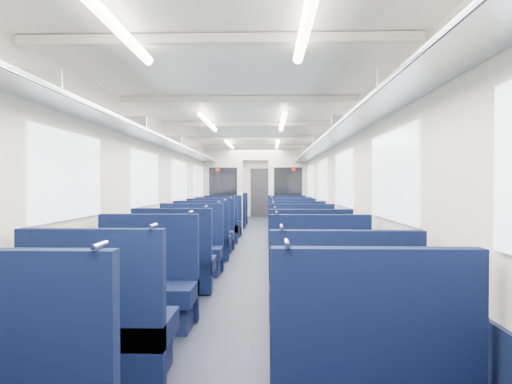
# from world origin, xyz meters

# --- Properties ---
(floor) EXTENTS (2.80, 18.00, 0.01)m
(floor) POSITION_xyz_m (0.00, 0.00, 0.00)
(floor) COLOR black
(floor) RESTS_ON ground
(ceiling) EXTENTS (2.80, 18.00, 0.01)m
(ceiling) POSITION_xyz_m (0.00, 0.00, 2.35)
(ceiling) COLOR silver
(ceiling) RESTS_ON wall_left
(wall_left) EXTENTS (0.02, 18.00, 2.35)m
(wall_left) POSITION_xyz_m (-1.40, 0.00, 1.18)
(wall_left) COLOR beige
(wall_left) RESTS_ON floor
(dado_left) EXTENTS (0.03, 17.90, 0.70)m
(dado_left) POSITION_xyz_m (-1.39, 0.00, 0.35)
(dado_left) COLOR black
(dado_left) RESTS_ON floor
(wall_right) EXTENTS (0.02, 18.00, 2.35)m
(wall_right) POSITION_xyz_m (1.40, 0.00, 1.18)
(wall_right) COLOR beige
(wall_right) RESTS_ON floor
(dado_right) EXTENTS (0.03, 17.90, 0.70)m
(dado_right) POSITION_xyz_m (1.39, 0.00, 0.35)
(dado_right) COLOR black
(dado_right) RESTS_ON floor
(wall_far) EXTENTS (2.80, 0.02, 2.35)m
(wall_far) POSITION_xyz_m (0.00, 9.00, 1.18)
(wall_far) COLOR beige
(wall_far) RESTS_ON floor
(luggage_rack_left) EXTENTS (0.36, 17.40, 0.18)m
(luggage_rack_left) POSITION_xyz_m (-1.21, 0.00, 1.97)
(luggage_rack_left) COLOR #B2B5BA
(luggage_rack_left) RESTS_ON wall_left
(luggage_rack_right) EXTENTS (0.36, 17.40, 0.18)m
(luggage_rack_right) POSITION_xyz_m (1.21, 0.00, 1.97)
(luggage_rack_right) COLOR #B2B5BA
(luggage_rack_right) RESTS_ON wall_right
(windows) EXTENTS (2.78, 15.60, 0.75)m
(windows) POSITION_xyz_m (0.00, -0.46, 1.42)
(windows) COLOR white
(windows) RESTS_ON wall_left
(ceiling_fittings) EXTENTS (2.70, 16.06, 0.11)m
(ceiling_fittings) POSITION_xyz_m (0.00, -0.26, 2.29)
(ceiling_fittings) COLOR beige
(ceiling_fittings) RESTS_ON ceiling
(end_door) EXTENTS (0.75, 0.06, 2.00)m
(end_door) POSITION_xyz_m (0.00, 8.94, 1.00)
(end_door) COLOR black
(end_door) RESTS_ON floor
(bulkhead) EXTENTS (2.80, 0.10, 2.35)m
(bulkhead) POSITION_xyz_m (-0.00, 2.73, 1.23)
(bulkhead) COLOR beige
(bulkhead) RESTS_ON floor
(seat_4) EXTENTS (0.97, 0.54, 1.09)m
(seat_4) POSITION_xyz_m (-0.83, -5.94, 0.33)
(seat_4) COLOR #0B1436
(seat_4) RESTS_ON floor
(seat_5) EXTENTS (0.97, 0.54, 1.09)m
(seat_5) POSITION_xyz_m (0.83, -6.00, 0.33)
(seat_5) COLOR #0B1436
(seat_5) RESTS_ON floor
(seat_6) EXTENTS (0.97, 0.54, 1.09)m
(seat_6) POSITION_xyz_m (-0.83, -4.84, 0.33)
(seat_6) COLOR #0B1436
(seat_6) RESTS_ON floor
(seat_7) EXTENTS (0.97, 0.54, 1.09)m
(seat_7) POSITION_xyz_m (0.83, -4.87, 0.33)
(seat_7) COLOR #0B1436
(seat_7) RESTS_ON floor
(seat_8) EXTENTS (0.97, 0.54, 1.09)m
(seat_8) POSITION_xyz_m (-0.83, -3.58, 0.33)
(seat_8) COLOR #0B1436
(seat_8) RESTS_ON floor
(seat_9) EXTENTS (0.97, 0.54, 1.09)m
(seat_9) POSITION_xyz_m (0.83, -3.73, 0.33)
(seat_9) COLOR #0B1436
(seat_9) RESTS_ON floor
(seat_10) EXTENTS (0.97, 0.54, 1.09)m
(seat_10) POSITION_xyz_m (-0.83, -2.48, 0.33)
(seat_10) COLOR #0B1436
(seat_10) RESTS_ON floor
(seat_11) EXTENTS (0.97, 0.54, 1.09)m
(seat_11) POSITION_xyz_m (0.83, -2.64, 0.33)
(seat_11) COLOR #0B1436
(seat_11) RESTS_ON floor
(seat_12) EXTENTS (0.97, 0.54, 1.09)m
(seat_12) POSITION_xyz_m (-0.83, -1.29, 0.33)
(seat_12) COLOR #0B1436
(seat_12) RESTS_ON floor
(seat_13) EXTENTS (0.97, 0.54, 1.09)m
(seat_13) POSITION_xyz_m (0.83, -1.38, 0.33)
(seat_13) COLOR #0B1436
(seat_13) RESTS_ON floor
(seat_14) EXTENTS (0.97, 0.54, 1.09)m
(seat_14) POSITION_xyz_m (-0.83, -0.34, 0.33)
(seat_14) COLOR #0B1436
(seat_14) RESTS_ON floor
(seat_15) EXTENTS (0.97, 0.54, 1.09)m
(seat_15) POSITION_xyz_m (0.83, -0.18, 0.33)
(seat_15) COLOR #0B1436
(seat_15) RESTS_ON floor
(seat_16) EXTENTS (0.97, 0.54, 1.09)m
(seat_16) POSITION_xyz_m (-0.83, 0.93, 0.33)
(seat_16) COLOR #0B1436
(seat_16) RESTS_ON floor
(seat_17) EXTENTS (0.97, 0.54, 1.09)m
(seat_17) POSITION_xyz_m (0.83, 0.87, 0.33)
(seat_17) COLOR #0B1436
(seat_17) RESTS_ON floor
(seat_18) EXTENTS (0.97, 0.54, 1.09)m
(seat_18) POSITION_xyz_m (-0.83, 2.09, 0.33)
(seat_18) COLOR #0B1436
(seat_18) RESTS_ON floor
(seat_19) EXTENTS (0.97, 0.54, 1.09)m
(seat_19) POSITION_xyz_m (0.83, 2.18, 0.33)
(seat_19) COLOR #0B1436
(seat_19) RESTS_ON floor
(seat_20) EXTENTS (0.97, 0.54, 1.09)m
(seat_20) POSITION_xyz_m (-0.83, 4.21, 0.33)
(seat_20) COLOR #0B1436
(seat_20) RESTS_ON floor
(seat_21) EXTENTS (0.97, 0.54, 1.09)m
(seat_21) POSITION_xyz_m (0.83, 4.21, 0.33)
(seat_21) COLOR #0B1436
(seat_21) RESTS_ON floor
(seat_22) EXTENTS (0.97, 0.54, 1.09)m
(seat_22) POSITION_xyz_m (-0.83, 5.39, 0.33)
(seat_22) COLOR #0B1436
(seat_22) RESTS_ON floor
(seat_23) EXTENTS (0.97, 0.54, 1.09)m
(seat_23) POSITION_xyz_m (0.83, 5.34, 0.33)
(seat_23) COLOR #0B1436
(seat_23) RESTS_ON floor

